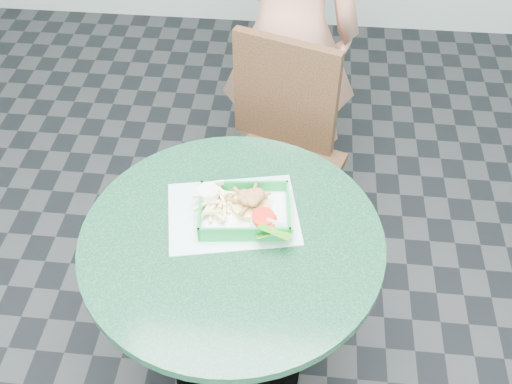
# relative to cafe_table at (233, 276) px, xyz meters

# --- Properties ---
(floor) EXTENTS (4.00, 5.00, 0.02)m
(floor) POSITION_rel_cafe_table_xyz_m (0.00, 0.00, -0.58)
(floor) COLOR #303335
(floor) RESTS_ON ground
(cafe_table) EXTENTS (0.86, 0.86, 0.75)m
(cafe_table) POSITION_rel_cafe_table_xyz_m (0.00, 0.00, 0.00)
(cafe_table) COLOR black
(cafe_table) RESTS_ON floor
(dining_chair) EXTENTS (0.41, 0.41, 0.93)m
(dining_chair) POSITION_rel_cafe_table_xyz_m (0.10, 0.67, -0.05)
(dining_chair) COLOR black
(dining_chair) RESTS_ON floor
(diner_person) EXTENTS (0.63, 0.43, 1.68)m
(diner_person) POSITION_rel_cafe_table_xyz_m (0.10, 1.03, 0.26)
(diner_person) COLOR #E29577
(diner_person) RESTS_ON floor
(placemat) EXTENTS (0.42, 0.35, 0.00)m
(placemat) POSITION_rel_cafe_table_xyz_m (-0.01, 0.08, 0.17)
(placemat) COLOR #AACCC6
(placemat) RESTS_ON cafe_table
(food_basket) EXTENTS (0.26, 0.19, 0.05)m
(food_basket) POSITION_rel_cafe_table_xyz_m (0.03, 0.08, 0.19)
(food_basket) COLOR #0E8A33
(food_basket) RESTS_ON placemat
(crab_sandwich) EXTENTS (0.11, 0.11, 0.07)m
(crab_sandwich) POSITION_rel_cafe_table_xyz_m (0.05, 0.10, 0.22)
(crab_sandwich) COLOR #D4B456
(crab_sandwich) RESTS_ON food_basket
(fries_pile) EXTENTS (0.13, 0.14, 0.04)m
(fries_pile) POSITION_rel_cafe_table_xyz_m (-0.06, 0.10, 0.21)
(fries_pile) COLOR #F2DF8E
(fries_pile) RESTS_ON food_basket
(sauce_ramekin) EXTENTS (0.06, 0.06, 0.03)m
(sauce_ramekin) POSITION_rel_cafe_table_xyz_m (-0.08, 0.13, 0.22)
(sauce_ramekin) COLOR white
(sauce_ramekin) RESTS_ON food_basket
(garnish_cup) EXTENTS (0.12, 0.11, 0.05)m
(garnish_cup) POSITION_rel_cafe_table_xyz_m (0.09, 0.01, 0.21)
(garnish_cup) COLOR silver
(garnish_cup) RESTS_ON food_basket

